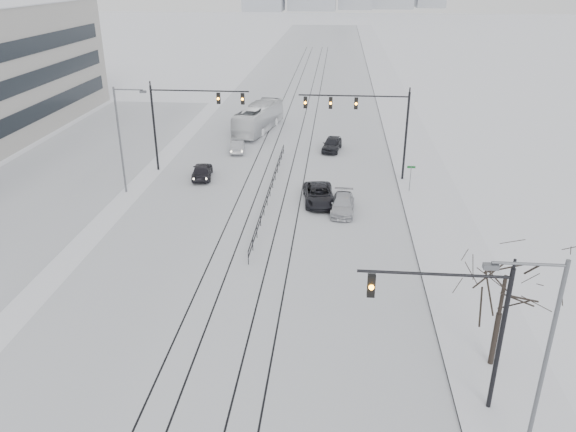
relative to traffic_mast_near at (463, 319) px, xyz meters
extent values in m
cube|color=silver|center=(-10.79, 54.00, -4.55)|extent=(22.00, 260.00, 0.02)
cube|color=silver|center=(2.71, 54.00, -4.48)|extent=(5.00, 260.00, 0.16)
cube|color=gray|center=(0.26, 54.00, -4.50)|extent=(0.10, 260.00, 0.12)
cube|color=silver|center=(-30.79, 29.00, -4.55)|extent=(14.00, 60.00, 0.03)
cube|color=black|center=(-13.39, 34.00, -4.54)|extent=(0.10, 180.00, 0.01)
cube|color=black|center=(-11.99, 34.00, -4.54)|extent=(0.10, 180.00, 0.01)
cube|color=black|center=(-9.59, 34.00, -4.54)|extent=(0.10, 180.00, 0.01)
cube|color=black|center=(-8.19, 34.00, -4.54)|extent=(0.10, 180.00, 0.01)
cylinder|color=black|center=(1.61, 0.00, -1.06)|extent=(0.20, 0.20, 7.00)
cylinder|color=black|center=(-1.39, 0.00, 2.04)|extent=(6.00, 0.12, 0.12)
cube|color=black|center=(-3.79, 0.00, 1.39)|extent=(0.32, 0.24, 1.00)
sphere|color=orange|center=(-3.79, -0.14, 1.39)|extent=(0.22, 0.22, 0.22)
cylinder|color=black|center=(0.71, 29.00, -0.56)|extent=(0.20, 0.20, 8.00)
cylinder|color=black|center=(-4.04, 29.00, 3.04)|extent=(9.50, 0.12, 0.12)
cube|color=black|center=(-8.19, 29.00, 2.39)|extent=(0.32, 0.24, 1.00)
sphere|color=orange|center=(-8.19, 28.86, 2.39)|extent=(0.22, 0.22, 0.22)
cube|color=black|center=(-5.99, 29.00, 2.39)|extent=(0.32, 0.24, 1.00)
sphere|color=orange|center=(-5.99, 28.86, 2.39)|extent=(0.22, 0.22, 0.22)
cube|color=black|center=(-3.79, 29.00, 2.39)|extent=(0.32, 0.24, 1.00)
sphere|color=orange|center=(-3.79, 28.86, 2.39)|extent=(0.22, 0.22, 0.22)
cylinder|color=black|center=(-22.29, 30.00, -0.56)|extent=(0.20, 0.20, 8.00)
cylinder|color=black|center=(-17.79, 30.00, 3.04)|extent=(9.00, 0.12, 0.12)
cube|color=black|center=(-13.89, 30.00, 2.39)|extent=(0.32, 0.24, 1.00)
sphere|color=orange|center=(-13.89, 29.86, 2.39)|extent=(0.22, 0.22, 0.22)
cube|color=black|center=(-16.09, 30.00, 2.39)|extent=(0.32, 0.24, 1.00)
sphere|color=orange|center=(-16.09, 29.86, 2.39)|extent=(0.22, 0.22, 0.22)
cylinder|color=#595B60|center=(2.21, -3.00, -0.06)|extent=(0.16, 0.16, 9.00)
cylinder|color=#595B60|center=(1.01, -3.00, 4.24)|extent=(2.40, 0.10, 0.10)
cube|color=#595B60|center=(-0.19, -3.00, 4.09)|extent=(0.50, 0.25, 0.18)
cylinder|color=#595B60|center=(-23.29, 24.00, -0.06)|extent=(0.16, 0.16, 9.00)
cylinder|color=#595B60|center=(-22.09, 24.00, 4.24)|extent=(2.40, 0.10, 0.10)
cube|color=#595B60|center=(-20.89, 24.00, 4.09)|extent=(0.50, 0.25, 0.18)
cylinder|color=black|center=(2.41, 3.00, -3.06)|extent=(0.26, 0.26, 3.00)
cylinder|color=black|center=(2.41, 3.00, -0.81)|extent=(0.18, 0.18, 2.50)
cube|color=black|center=(-10.79, 24.00, -3.61)|extent=(0.06, 24.00, 0.06)
cube|color=black|center=(-10.79, 24.00, -4.01)|extent=(0.06, 24.00, 0.06)
cylinder|color=#595B60|center=(1.01, 26.00, -3.36)|extent=(0.06, 0.06, 2.40)
cube|color=#0C4C19|center=(1.01, 26.00, -2.26)|extent=(0.70, 0.04, 0.18)
imported|color=black|center=(-17.52, 28.00, -3.84)|extent=(2.28, 4.46, 1.45)
imported|color=#9D9FA4|center=(-15.65, 36.26, -3.92)|extent=(1.80, 4.00, 1.27)
imported|color=black|center=(-6.63, 22.95, -3.85)|extent=(2.95, 5.39, 1.43)
imported|color=#BABCC3|center=(-4.70, 21.22, -3.92)|extent=(1.98, 4.49, 1.28)
imported|color=black|center=(-5.82, 37.57, -3.84)|extent=(2.33, 4.45, 1.45)
imported|color=white|center=(-14.57, 44.66, -3.00)|extent=(4.80, 11.50, 3.12)
camera|label=1|loc=(-5.41, -19.70, 13.03)|focal=35.00mm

